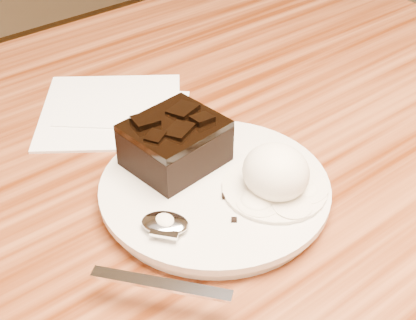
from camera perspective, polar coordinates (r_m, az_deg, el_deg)
plate at (r=0.57m, az=0.63°, el=-2.98°), size 0.22×0.22×0.02m
brownie at (r=0.58m, az=-3.13°, el=1.35°), size 0.09×0.08×0.04m
ice_cream_scoop at (r=0.55m, az=6.44°, el=-1.14°), size 0.06×0.06×0.05m
melt_puddle at (r=0.56m, az=6.30°, el=-2.70°), size 0.10×0.10×0.00m
spoon at (r=0.52m, az=-4.08°, el=-6.12°), size 0.13×0.15×0.01m
napkin at (r=0.70m, az=-9.17°, el=4.75°), size 0.22×0.22×0.01m
crumb_a at (r=0.55m, az=1.59°, el=-3.45°), size 0.01×0.01×0.00m
crumb_b at (r=0.52m, az=2.49°, el=-5.69°), size 0.01×0.01×0.00m
crumb_c at (r=0.56m, az=-3.30°, el=-2.60°), size 0.01×0.01×0.00m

